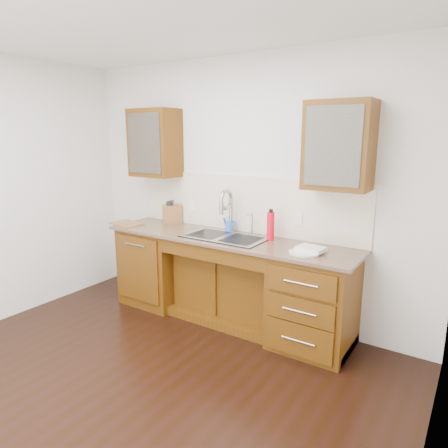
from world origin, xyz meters
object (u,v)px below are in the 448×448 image
Objects in this scene: soap_bottle at (230,224)px; plate at (304,253)px; water_bottle at (271,226)px; cutting_board at (127,224)px; knife_block at (172,214)px.

soap_bottle reaches higher than plate.
water_bottle is at bearing 13.41° from soap_bottle.
soap_bottle is at bearing 162.11° from plate.
water_bottle is at bearing 9.23° from cutting_board.
knife_block is at bearing 38.73° from cutting_board.
knife_block is (-1.75, 0.30, 0.10)m from plate.
soap_bottle is 1.01m from plate.
cutting_board is at bearing -143.93° from soap_bottle.
water_bottle reaches higher than plate.
cutting_board is (-0.41, -0.33, -0.10)m from knife_block.
knife_block is at bearing -159.00° from soap_bottle.
plate is 2.16m from cutting_board.
soap_bottle is 0.64× the size of plate.
soap_bottle is 0.49× the size of cutting_board.
water_bottle is at bearing 16.37° from knife_block.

